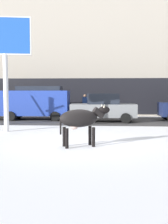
{
  "coord_description": "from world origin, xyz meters",
  "views": [
    {
      "loc": [
        0.79,
        -10.59,
        1.99
      ],
      "look_at": [
        -0.05,
        1.57,
        1.1
      ],
      "focal_mm": 46.11,
      "sensor_mm": 36.0,
      "label": 1
    }
  ],
  "objects_px": {
    "billboard": "(5,43)",
    "car_blue_van": "(36,102)",
    "car_grey_sedan": "(103,108)",
    "pedestrian_near_billboard": "(91,106)",
    "pedestrian_by_cars": "(85,106)",
    "cow_black": "(81,119)"
  },
  "relations": [
    {
      "from": "car_grey_sedan",
      "to": "pedestrian_near_billboard",
      "type": "distance_m",
      "value": 3.53
    },
    {
      "from": "car_grey_sedan",
      "to": "pedestrian_by_cars",
      "type": "bearing_deg",
      "value": 112.6
    },
    {
      "from": "cow_black",
      "to": "pedestrian_by_cars",
      "type": "height_order",
      "value": "pedestrian_by_cars"
    },
    {
      "from": "pedestrian_near_billboard",
      "to": "car_blue_van",
      "type": "bearing_deg",
      "value": -148.16
    },
    {
      "from": "cow_black",
      "to": "car_grey_sedan",
      "type": "bearing_deg",
      "value": 84.67
    },
    {
      "from": "billboard",
      "to": "car_grey_sedan",
      "type": "xyz_separation_m",
      "value": [
        4.74,
        4.84,
        -3.41
      ]
    },
    {
      "from": "car_grey_sedan",
      "to": "pedestrian_near_billboard",
      "type": "relative_size",
      "value": 2.45
    },
    {
      "from": "billboard",
      "to": "car_blue_van",
      "type": "xyz_separation_m",
      "value": [
        0.07,
        5.92,
        -3.07
      ]
    },
    {
      "from": "billboard",
      "to": "car_blue_van",
      "type": "bearing_deg",
      "value": 89.28
    },
    {
      "from": "billboard",
      "to": "pedestrian_by_cars",
      "type": "height_order",
      "value": "billboard"
    },
    {
      "from": "cow_black",
      "to": "car_grey_sedan",
      "type": "height_order",
      "value": "car_grey_sedan"
    },
    {
      "from": "billboard",
      "to": "pedestrian_by_cars",
      "type": "distance_m",
      "value": 9.53
    },
    {
      "from": "cow_black",
      "to": "car_blue_van",
      "type": "xyz_separation_m",
      "value": [
        -3.88,
        9.49,
        0.25
      ]
    },
    {
      "from": "cow_black",
      "to": "billboard",
      "type": "distance_m",
      "value": 6.28
    },
    {
      "from": "cow_black",
      "to": "pedestrian_near_billboard",
      "type": "relative_size",
      "value": 1.1
    },
    {
      "from": "car_blue_van",
      "to": "pedestrian_by_cars",
      "type": "distance_m",
      "value": 4.01
    },
    {
      "from": "billboard",
      "to": "pedestrian_by_cars",
      "type": "xyz_separation_m",
      "value": [
        3.32,
        8.25,
        -3.43
      ]
    },
    {
      "from": "cow_black",
      "to": "pedestrian_by_cars",
      "type": "relative_size",
      "value": 1.1
    },
    {
      "from": "cow_black",
      "to": "car_blue_van",
      "type": "bearing_deg",
      "value": 112.24
    },
    {
      "from": "pedestrian_by_cars",
      "to": "cow_black",
      "type": "bearing_deg",
      "value": -86.93
    },
    {
      "from": "cow_black",
      "to": "car_grey_sedan",
      "type": "xyz_separation_m",
      "value": [
        0.78,
        8.41,
        -0.09
      ]
    },
    {
      "from": "cow_black",
      "to": "billboard",
      "type": "height_order",
      "value": "billboard"
    }
  ]
}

